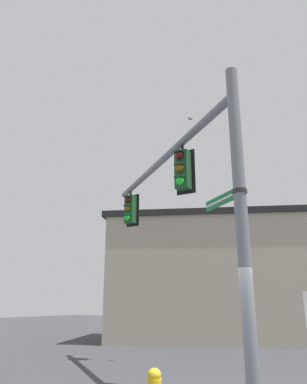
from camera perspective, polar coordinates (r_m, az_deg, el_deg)
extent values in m
cylinder|color=slate|center=(7.11, 13.56, -4.69)|extent=(0.25, 0.25, 6.66)
cylinder|color=slate|center=(11.26, 1.23, 4.82)|extent=(6.33, 5.11, 0.21)
cylinder|color=black|center=(9.93, 4.51, 6.73)|extent=(0.08, 0.08, 0.18)
cube|color=#194723|center=(9.70, 4.59, 3.40)|extent=(0.36, 0.30, 1.05)
sphere|color=#590F0F|center=(9.67, 4.05, 5.68)|extent=(0.22, 0.22, 0.22)
cube|color=#194723|center=(9.69, 3.98, 6.26)|extent=(0.24, 0.20, 0.03)
sphere|color=brown|center=(9.54, 4.09, 3.74)|extent=(0.22, 0.22, 0.22)
cube|color=#194723|center=(9.56, 4.03, 4.33)|extent=(0.24, 0.20, 0.03)
sphere|color=#1EE533|center=(9.43, 4.14, 1.74)|extent=(0.22, 0.22, 0.22)
cube|color=#194723|center=(9.44, 4.07, 2.35)|extent=(0.24, 0.20, 0.03)
cube|color=black|center=(9.85, 5.02, 3.10)|extent=(0.54, 0.03, 1.22)
cylinder|color=black|center=(13.96, -3.56, -0.29)|extent=(0.08, 0.08, 0.18)
cube|color=#194723|center=(13.79, -3.61, -2.74)|extent=(0.36, 0.30, 1.05)
sphere|color=#590F0F|center=(13.73, -4.02, -1.15)|extent=(0.22, 0.22, 0.22)
cube|color=#194723|center=(13.74, -4.06, -0.74)|extent=(0.24, 0.20, 0.03)
sphere|color=brown|center=(13.64, -4.05, -2.57)|extent=(0.22, 0.22, 0.22)
cube|color=#194723|center=(13.65, -4.09, -2.15)|extent=(0.24, 0.20, 0.03)
sphere|color=#1EE533|center=(13.56, -4.08, -4.00)|extent=(0.22, 0.22, 0.22)
cube|color=#194723|center=(13.57, -4.12, -3.58)|extent=(0.24, 0.20, 0.03)
cube|color=black|center=(13.93, -3.22, -2.88)|extent=(0.54, 0.03, 1.22)
cube|color=#147238|center=(7.85, 10.31, -1.34)|extent=(0.93, 0.75, 0.22)
cube|color=white|center=(7.83, 10.27, -1.32)|extent=(0.91, 0.73, 0.04)
cylinder|color=#262626|center=(7.26, 13.23, 0.09)|extent=(0.29, 0.29, 0.08)
ellipsoid|color=gray|center=(14.39, 5.74, 11.24)|extent=(0.20, 0.08, 0.06)
cube|color=gray|center=(14.41, 5.77, 11.24)|extent=(0.07, 0.25, 0.04)
cube|color=gray|center=(14.37, 5.71, 11.31)|extent=(0.07, 0.25, 0.05)
cube|color=#A89E89|center=(20.70, 9.58, -13.48)|extent=(12.33, 9.95, 6.01)
cube|color=maroon|center=(24.10, 9.23, -13.21)|extent=(9.29, 4.76, 0.30)
cube|color=black|center=(21.11, 9.16, -4.91)|extent=(12.82, 10.34, 0.30)
sphere|color=yellow|center=(7.01, 0.16, -26.54)|extent=(0.23, 0.23, 0.23)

